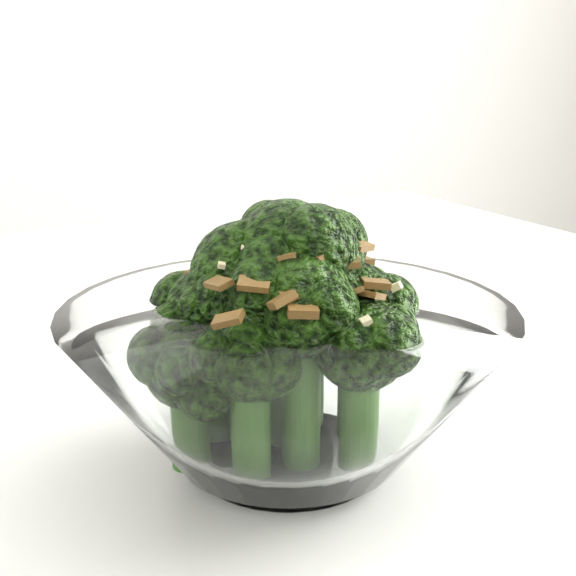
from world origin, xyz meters
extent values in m
cube|color=white|center=(0.03, -0.06, 0.73)|extent=(1.37, 1.10, 0.04)
cylinder|color=white|center=(0.45, 0.42, 0.35)|extent=(0.04, 0.04, 0.71)
cylinder|color=white|center=(0.16, -0.20, 0.75)|extent=(0.09, 0.09, 0.01)
cylinder|color=#285015|center=(0.17, -0.16, 0.78)|extent=(0.02, 0.02, 0.04)
sphere|color=#21450D|center=(0.17, -0.16, 0.81)|extent=(0.04, 0.04, 0.04)
cylinder|color=#285015|center=(0.19, -0.24, 0.79)|extent=(0.02, 0.02, 0.05)
sphere|color=#21450D|center=(0.19, -0.24, 0.82)|extent=(0.04, 0.04, 0.04)
cylinder|color=#285015|center=(0.21, -0.18, 0.78)|extent=(0.02, 0.02, 0.04)
sphere|color=#21450D|center=(0.21, -0.18, 0.81)|extent=(0.04, 0.04, 0.04)
cylinder|color=#285015|center=(0.18, -0.19, 0.80)|extent=(0.02, 0.02, 0.08)
sphere|color=#21450D|center=(0.18, -0.19, 0.85)|extent=(0.05, 0.05, 0.05)
cylinder|color=#285015|center=(0.16, -0.20, 0.80)|extent=(0.02, 0.02, 0.08)
sphere|color=#21450D|center=(0.16, -0.20, 0.86)|extent=(0.05, 0.05, 0.05)
cylinder|color=#285015|center=(0.14, -0.20, 0.80)|extent=(0.02, 0.02, 0.07)
sphere|color=#21450D|center=(0.14, -0.20, 0.85)|extent=(0.05, 0.05, 0.05)
cylinder|color=#285015|center=(0.11, -0.21, 0.78)|extent=(0.02, 0.02, 0.04)
sphere|color=#21450D|center=(0.11, -0.21, 0.81)|extent=(0.04, 0.04, 0.04)
cylinder|color=#285015|center=(0.16, -0.23, 0.80)|extent=(0.02, 0.02, 0.07)
sphere|color=#21450D|center=(0.16, -0.23, 0.84)|extent=(0.04, 0.04, 0.04)
cylinder|color=#285015|center=(0.14, -0.23, 0.79)|extent=(0.02, 0.02, 0.05)
sphere|color=#21450D|center=(0.14, -0.23, 0.82)|extent=(0.04, 0.04, 0.04)
cylinder|color=#285015|center=(0.20, -0.20, 0.79)|extent=(0.02, 0.02, 0.06)
sphere|color=#21450D|center=(0.20, -0.20, 0.83)|extent=(0.04, 0.04, 0.04)
cylinder|color=#285015|center=(0.13, -0.19, 0.79)|extent=(0.02, 0.02, 0.05)
sphere|color=#21450D|center=(0.13, -0.19, 0.83)|extent=(0.04, 0.04, 0.04)
cube|color=olive|center=(0.12, -0.18, 0.84)|extent=(0.01, 0.01, 0.00)
cube|color=olive|center=(0.20, -0.23, 0.85)|extent=(0.01, 0.01, 0.00)
cube|color=olive|center=(0.18, -0.21, 0.87)|extent=(0.02, 0.01, 0.01)
cube|color=olive|center=(0.19, -0.23, 0.86)|extent=(0.01, 0.01, 0.00)
cube|color=olive|center=(0.19, -0.24, 0.85)|extent=(0.01, 0.02, 0.01)
cube|color=olive|center=(0.16, -0.25, 0.84)|extent=(0.01, 0.01, 0.01)
cube|color=olive|center=(0.16, -0.17, 0.85)|extent=(0.02, 0.02, 0.01)
cube|color=olive|center=(0.15, -0.17, 0.86)|extent=(0.01, 0.01, 0.01)
cube|color=olive|center=(0.20, -0.21, 0.86)|extent=(0.02, 0.01, 0.01)
cube|color=olive|center=(0.14, -0.24, 0.85)|extent=(0.02, 0.01, 0.01)
cube|color=olive|center=(0.16, -0.20, 0.87)|extent=(0.02, 0.01, 0.01)
cube|color=olive|center=(0.14, -0.15, 0.84)|extent=(0.01, 0.02, 0.01)
cube|color=olive|center=(0.20, -0.19, 0.85)|extent=(0.01, 0.01, 0.00)
cube|color=olive|center=(0.12, -0.16, 0.84)|extent=(0.01, 0.01, 0.00)
cube|color=olive|center=(0.14, -0.20, 0.86)|extent=(0.01, 0.01, 0.01)
cube|color=olive|center=(0.19, -0.20, 0.86)|extent=(0.01, 0.01, 0.01)
cube|color=olive|center=(0.15, -0.24, 0.85)|extent=(0.01, 0.02, 0.01)
cube|color=olive|center=(0.17, -0.21, 0.87)|extent=(0.01, 0.01, 0.01)
cube|color=olive|center=(0.21, -0.20, 0.84)|extent=(0.01, 0.01, 0.01)
cube|color=olive|center=(0.15, -0.16, 0.85)|extent=(0.02, 0.01, 0.01)
cube|color=olive|center=(0.15, -0.16, 0.85)|extent=(0.01, 0.02, 0.01)
cube|color=olive|center=(0.17, -0.23, 0.86)|extent=(0.01, 0.02, 0.01)
cube|color=olive|center=(0.16, -0.18, 0.86)|extent=(0.02, 0.02, 0.01)
cube|color=olive|center=(0.13, -0.25, 0.84)|extent=(0.01, 0.01, 0.01)
cube|color=olive|center=(0.18, -0.18, 0.85)|extent=(0.01, 0.01, 0.00)
cube|color=olive|center=(0.13, -0.23, 0.85)|extent=(0.01, 0.02, 0.01)
cube|color=olive|center=(0.18, -0.18, 0.86)|extent=(0.02, 0.01, 0.01)
cube|color=olive|center=(0.15, -0.25, 0.85)|extent=(0.01, 0.01, 0.01)
cube|color=olive|center=(0.18, -0.24, 0.85)|extent=(0.01, 0.01, 0.01)
cube|color=olive|center=(0.20, -0.17, 0.84)|extent=(0.01, 0.01, 0.01)
cube|color=olive|center=(0.16, -0.23, 0.86)|extent=(0.01, 0.01, 0.01)
cube|color=beige|center=(0.16, -0.22, 0.87)|extent=(0.01, 0.00, 0.00)
cube|color=beige|center=(0.13, -0.22, 0.86)|extent=(0.00, 0.00, 0.00)
cube|color=beige|center=(0.17, -0.19, 0.87)|extent=(0.01, 0.01, 0.01)
cube|color=beige|center=(0.20, -0.23, 0.85)|extent=(0.01, 0.01, 0.01)
cube|color=beige|center=(0.15, -0.17, 0.86)|extent=(0.00, 0.00, 0.00)
cube|color=beige|center=(0.13, -0.18, 0.85)|extent=(0.01, 0.01, 0.00)
cube|color=beige|center=(0.17, -0.15, 0.84)|extent=(0.00, 0.00, 0.00)
cube|color=beige|center=(0.18, -0.23, 0.86)|extent=(0.01, 0.01, 0.00)
cube|color=beige|center=(0.15, -0.20, 0.87)|extent=(0.00, 0.00, 0.00)
cube|color=beige|center=(0.13, -0.19, 0.86)|extent=(0.00, 0.00, 0.00)
cube|color=beige|center=(0.18, -0.18, 0.86)|extent=(0.00, 0.00, 0.00)
cube|color=beige|center=(0.16, -0.21, 0.88)|extent=(0.01, 0.00, 0.00)
cube|color=beige|center=(0.14, -0.21, 0.86)|extent=(0.00, 0.00, 0.00)
cube|color=beige|center=(0.18, -0.25, 0.84)|extent=(0.01, 0.01, 0.00)
cube|color=beige|center=(0.14, -0.16, 0.85)|extent=(0.00, 0.00, 0.00)
camera|label=1|loc=(0.07, -0.58, 0.95)|focal=55.00mm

